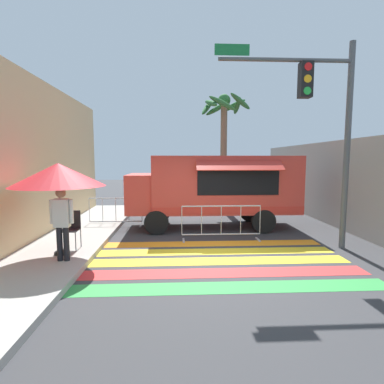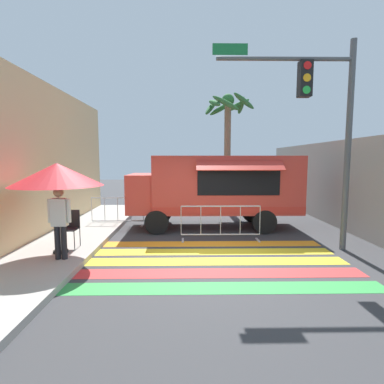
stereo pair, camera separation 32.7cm
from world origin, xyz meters
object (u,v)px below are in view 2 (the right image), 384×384
food_truck (213,186)px  barricade_front (221,223)px  vendor_person (60,219)px  palm_tree (228,125)px  barricade_side (118,212)px  folding_chair (70,225)px  patio_umbrella (57,175)px  traffic_signal_pole (323,112)px

food_truck → barricade_front: food_truck is taller
vendor_person → palm_tree: 9.66m
food_truck → barricade_side: 3.64m
folding_chair → barricade_side: size_ratio=0.51×
food_truck → vendor_person: size_ratio=3.54×
patio_umbrella → palm_tree: bearing=54.8°
traffic_signal_pole → barricade_side: bearing=153.7°
traffic_signal_pole → barricade_side: traffic_signal_pole is taller
patio_umbrella → palm_tree: (5.12, 7.26, 2.04)m
food_truck → patio_umbrella: size_ratio=2.66×
folding_chair → barricade_side: folding_chair is taller
food_truck → palm_tree: 4.81m
patio_umbrella → vendor_person: bearing=-65.5°
patio_umbrella → traffic_signal_pole: bearing=5.1°
food_truck → barricade_front: 2.06m
patio_umbrella → palm_tree: palm_tree is taller
barricade_front → traffic_signal_pole: bearing=-20.4°
patio_umbrella → barricade_front: bearing=20.3°
vendor_person → palm_tree: palm_tree is taller
food_truck → traffic_signal_pole: (2.64, -2.75, 2.19)m
traffic_signal_pole → folding_chair: traffic_signal_pole is taller
patio_umbrella → barricade_front: size_ratio=0.93×
food_truck → barricade_side: bearing=175.4°
patio_umbrella → palm_tree: 9.12m
vendor_person → palm_tree: bearing=65.3°
patio_umbrella → barricade_side: bearing=80.7°
vendor_person → barricade_front: (3.96, 2.05, -0.56)m
barricade_front → folding_chair: bearing=-165.5°
vendor_person → barricade_side: (0.37, 4.13, -0.57)m
traffic_signal_pole → vendor_person: 7.09m
barricade_front → barricade_side: bearing=149.8°
traffic_signal_pole → palm_tree: palm_tree is taller
barricade_front → barricade_side: (-3.59, 2.09, -0.01)m
folding_chair → barricade_front: (4.11, 1.06, -0.20)m
folding_chair → barricade_front: 4.25m
patio_umbrella → barricade_front: patio_umbrella is taller
folding_chair → barricade_front: folding_chair is taller
food_truck → traffic_signal_pole: traffic_signal_pole is taller
folding_chair → vendor_person: bearing=-84.4°
folding_chair → barricade_side: bearing=77.4°
food_truck → folding_chair: bearing=-144.4°
barricade_side → folding_chair: bearing=-99.4°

